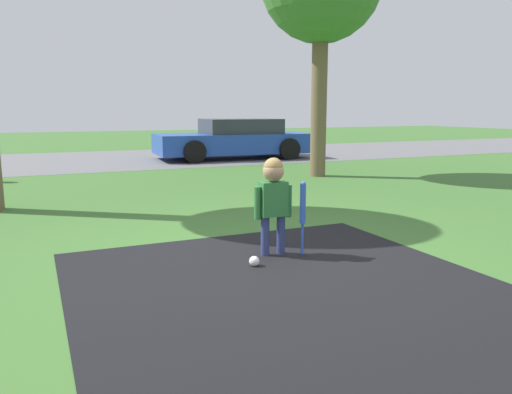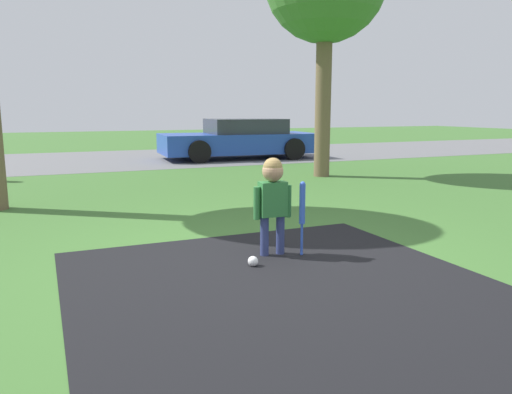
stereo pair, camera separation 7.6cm
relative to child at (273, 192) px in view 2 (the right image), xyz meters
The scene contains 6 objects.
ground_plane 0.64m from the child, 137.75° to the right, with size 60.00×60.00×0.00m, color #3D6B2D.
street_strip 10.33m from the child, 90.83° to the left, with size 40.00×6.00×0.01m.
child is the anchor object (origin of this frame).
baseball_bat 0.32m from the child, 26.83° to the right, with size 0.06×0.06×0.72m.
sports_ball 0.70m from the child, 140.32° to the right, with size 0.09×0.09×0.09m.
parked_car 9.72m from the child, 70.42° to the left, with size 4.47×2.21×1.13m.
Camera 2 is at (-1.83, -4.08, 1.38)m, focal length 35.00 mm.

